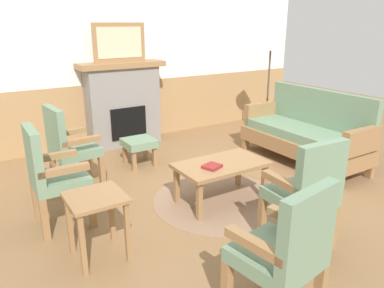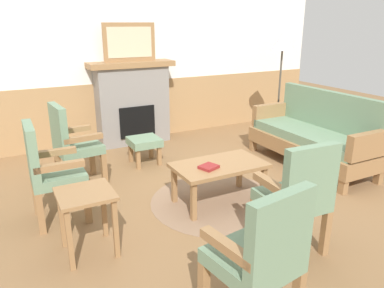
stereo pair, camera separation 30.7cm
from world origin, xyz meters
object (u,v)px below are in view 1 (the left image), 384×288
at_px(fireplace, 123,103).
at_px(framed_picture, 119,43).
at_px(armchair_front_left, 307,189).
at_px(armchair_front_center, 286,249).
at_px(footstool, 139,145).
at_px(side_table, 96,209).
at_px(floor_lamp_by_couch, 271,48).
at_px(book_on_table, 212,166).
at_px(armchair_by_window_left, 68,145).
at_px(couch, 306,134).
at_px(armchair_near_fireplace, 51,173).
at_px(coffee_table, 221,168).

height_order(fireplace, framed_picture, framed_picture).
distance_m(armchair_front_left, armchair_front_center, 0.92).
distance_m(framed_picture, footstool, 1.61).
bearing_deg(fireplace, side_table, -116.40).
bearing_deg(fireplace, framed_picture, 90.00).
height_order(side_table, floor_lamp_by_couch, floor_lamp_by_couch).
xyz_separation_m(fireplace, floor_lamp_by_couch, (2.18, -0.88, 0.80)).
bearing_deg(framed_picture, side_table, -116.40).
height_order(book_on_table, armchair_by_window_left, armchair_by_window_left).
xyz_separation_m(fireplace, couch, (1.80, -2.06, -0.26)).
relative_size(armchair_near_fireplace, floor_lamp_by_couch, 0.58).
bearing_deg(footstool, book_on_table, -85.24).
height_order(coffee_table, armchair_front_center, armchair_front_center).
bearing_deg(armchair_front_left, side_table, 152.36).
bearing_deg(book_on_table, couch, 12.57).
relative_size(book_on_table, footstool, 0.44).
xyz_separation_m(couch, coffee_table, (-1.70, -0.35, -0.01)).
relative_size(coffee_table, armchair_by_window_left, 0.98).
bearing_deg(fireplace, coffee_table, -87.56).
relative_size(book_on_table, side_table, 0.32).
xyz_separation_m(book_on_table, armchair_by_window_left, (-1.11, 1.23, 0.08)).
bearing_deg(couch, side_table, -168.72).
bearing_deg(coffee_table, armchair_front_center, -113.45).
relative_size(coffee_table, book_on_table, 5.52).
relative_size(coffee_table, side_table, 1.75).
relative_size(armchair_by_window_left, side_table, 1.78).
distance_m(couch, floor_lamp_by_couch, 1.62).
xyz_separation_m(fireplace, footstool, (-0.19, -0.97, -0.37)).
bearing_deg(armchair_front_left, coffee_table, 94.25).
xyz_separation_m(fireplace, armchair_front_left, (0.18, -3.48, -0.11)).
distance_m(fireplace, coffee_table, 2.43).
bearing_deg(armchair_by_window_left, couch, -15.29).
height_order(fireplace, couch, fireplace).
relative_size(armchair_front_left, floor_lamp_by_couch, 0.58).
height_order(book_on_table, armchair_near_fireplace, armchair_near_fireplace).
relative_size(fireplace, coffee_table, 1.35).
height_order(armchair_near_fireplace, floor_lamp_by_couch, floor_lamp_by_couch).
bearing_deg(book_on_table, side_table, -170.63).
bearing_deg(book_on_table, armchair_front_center, -108.95).
xyz_separation_m(coffee_table, armchair_front_center, (-0.68, -1.58, 0.15)).
distance_m(footstool, floor_lamp_by_couch, 2.64).
height_order(fireplace, armchair_by_window_left, fireplace).
bearing_deg(side_table, floor_lamp_by_couch, 27.18).
relative_size(book_on_table, armchair_front_center, 0.18).
bearing_deg(floor_lamp_by_couch, couch, -107.69).
bearing_deg(framed_picture, fireplace, -90.00).
xyz_separation_m(footstool, armchair_by_window_left, (-0.98, -0.28, 0.25)).
bearing_deg(framed_picture, book_on_table, -91.40).
height_order(fireplace, floor_lamp_by_couch, floor_lamp_by_couch).
xyz_separation_m(couch, armchair_front_center, (-2.38, -1.93, 0.14)).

